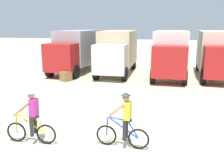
% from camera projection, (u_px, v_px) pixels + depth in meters
% --- Properties ---
extents(ground_plane, '(120.00, 120.00, 0.00)m').
position_uv_depth(ground_plane, '(82.00, 152.00, 7.74)').
color(ground_plane, beige).
extents(box_truck_grey_hauler, '(2.90, 6.92, 3.35)m').
position_uv_depth(box_truck_grey_hauler, '(77.00, 49.00, 20.56)').
color(box_truck_grey_hauler, '#9E9EA3').
rests_on(box_truck_grey_hauler, ground).
extents(box_truck_tan_camper, '(2.42, 6.76, 3.35)m').
position_uv_depth(box_truck_tan_camper, '(118.00, 50.00, 19.78)').
color(box_truck_tan_camper, '#CCB78E').
rests_on(box_truck_tan_camper, ground).
extents(box_truck_white_box, '(2.63, 6.84, 3.35)m').
position_uv_depth(box_truck_white_box, '(171.00, 51.00, 18.66)').
color(box_truck_white_box, white).
rests_on(box_truck_white_box, ground).
extents(box_truck_cream_rv, '(2.69, 6.85, 3.35)m').
position_uv_depth(box_truck_cream_rv, '(216.00, 52.00, 18.35)').
color(box_truck_cream_rv, beige).
rests_on(box_truck_cream_rv, ground).
extents(cyclist_orange_shirt, '(1.73, 0.52, 1.82)m').
position_uv_depth(cyclist_orange_shirt, '(32.00, 119.00, 8.13)').
color(cyclist_orange_shirt, black).
rests_on(cyclist_orange_shirt, ground).
extents(cyclist_cowboy_hat, '(1.73, 0.52, 1.82)m').
position_uv_depth(cyclist_cowboy_hat, '(124.00, 122.00, 7.84)').
color(cyclist_cowboy_hat, black).
rests_on(cyclist_cowboy_hat, ground).
extents(supply_crate, '(0.83, 0.84, 0.67)m').
position_uv_depth(supply_crate, '(66.00, 76.00, 17.35)').
color(supply_crate, olive).
rests_on(supply_crate, ground).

